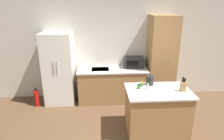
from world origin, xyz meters
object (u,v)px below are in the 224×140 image
at_px(spice_bottle_short_red, 148,86).
at_px(kettle, 150,80).
at_px(pantry_cabinet, 161,59).
at_px(microwave, 134,62).
at_px(refrigerator, 59,69).
at_px(spice_bottle_amber_oil, 139,87).
at_px(knife_block, 183,86).
at_px(fire_extinguisher, 37,98).
at_px(spice_bottle_tall_dark, 142,84).

relative_size(spice_bottle_short_red, kettle, 0.56).
distance_m(pantry_cabinet, microwave, 0.72).
distance_m(spice_bottle_short_red, kettle, 0.21).
bearing_deg(refrigerator, microwave, 3.36).
bearing_deg(spice_bottle_short_red, refrigerator, 145.35).
bearing_deg(pantry_cabinet, spice_bottle_amber_oil, -121.79).
bearing_deg(knife_block, fire_extinguisher, 157.88).
height_order(microwave, spice_bottle_amber_oil, microwave).
relative_size(refrigerator, microwave, 3.67).
height_order(pantry_cabinet, kettle, pantry_cabinet).
relative_size(microwave, spice_bottle_amber_oil, 4.82).
bearing_deg(refrigerator, pantry_cabinet, 0.15).
bearing_deg(refrigerator, kettle, -29.83).
height_order(spice_bottle_amber_oil, kettle, kettle).
bearing_deg(pantry_cabinet, kettle, -116.29).
height_order(refrigerator, microwave, refrigerator).
xyz_separation_m(knife_block, fire_extinguisher, (-3.17, 1.29, -0.81)).
relative_size(microwave, fire_extinguisher, 1.02).
xyz_separation_m(refrigerator, fire_extinguisher, (-0.57, -0.22, -0.70)).
xyz_separation_m(knife_block, kettle, (-0.55, 0.34, -0.01)).
height_order(refrigerator, pantry_cabinet, pantry_cabinet).
bearing_deg(pantry_cabinet, spice_bottle_short_red, -116.17).
xyz_separation_m(spice_bottle_tall_dark, kettle, (0.19, 0.09, 0.05)).
height_order(knife_block, kettle, knife_block).
relative_size(spice_bottle_tall_dark, spice_bottle_amber_oil, 1.04).
relative_size(refrigerator, fire_extinguisher, 3.73).
relative_size(microwave, spice_bottle_tall_dark, 4.63).
bearing_deg(fire_extinguisher, spice_bottle_amber_oil, -25.65).
height_order(spice_bottle_tall_dark, spice_bottle_short_red, spice_bottle_short_red).
xyz_separation_m(knife_block, spice_bottle_amber_oil, (-0.81, 0.16, -0.06)).
xyz_separation_m(pantry_cabinet, kettle, (-0.58, -1.18, -0.09)).
distance_m(spice_bottle_tall_dark, spice_bottle_amber_oil, 0.12).
bearing_deg(pantry_cabinet, knife_block, -91.18).
bearing_deg(spice_bottle_tall_dark, microwave, 87.12).
bearing_deg(fire_extinguisher, spice_bottle_short_red, -24.11).
distance_m(microwave, spice_bottle_amber_oil, 1.48).
height_order(microwave, spice_bottle_tall_dark, microwave).
height_order(knife_block, spice_bottle_short_red, knife_block).
xyz_separation_m(spice_bottle_short_red, fire_extinguisher, (-2.53, 1.13, -0.76)).
distance_m(spice_bottle_tall_dark, kettle, 0.21).
height_order(pantry_cabinet, spice_bottle_tall_dark, pantry_cabinet).
distance_m(refrigerator, microwave, 1.94).
bearing_deg(pantry_cabinet, refrigerator, -179.85).
bearing_deg(spice_bottle_short_red, kettle, 64.61).
relative_size(microwave, spice_bottle_short_red, 4.00).
distance_m(pantry_cabinet, spice_bottle_tall_dark, 1.49).
relative_size(spice_bottle_tall_dark, kettle, 0.48).
height_order(pantry_cabinet, spice_bottle_amber_oil, pantry_cabinet).
distance_m(refrigerator, pantry_cabinet, 2.64).
bearing_deg(knife_block, microwave, 112.40).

